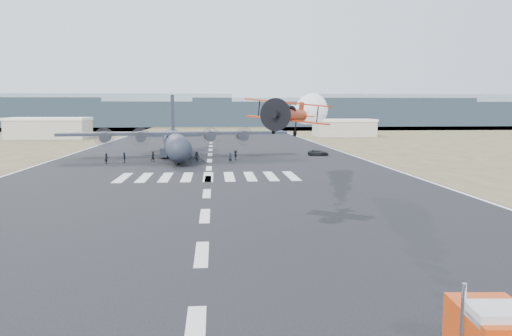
{
  "coord_description": "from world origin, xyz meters",
  "views": [
    {
      "loc": [
        0.92,
        -20.87,
        9.79
      ],
      "look_at": [
        4.92,
        26.91,
        4.0
      ],
      "focal_mm": 35.0,
      "sensor_mm": 36.0,
      "label": 1
    }
  ],
  "objects": [
    {
      "name": "ground",
      "position": [
        0.0,
        0.0,
        0.0
      ],
      "size": [
        500.0,
        500.0,
        0.0
      ],
      "primitive_type": "plane",
      "color": "black",
      "rests_on": "ground"
    },
    {
      "name": "scrub_far",
      "position": [
        0.0,
        230.0,
        0.0
      ],
      "size": [
        500.0,
        80.0,
        0.0
      ],
      "primitive_type": "cube",
      "color": "brown",
      "rests_on": "ground"
    },
    {
      "name": "runway_markings",
      "position": [
        0.0,
        60.0,
        0.01
      ],
      "size": [
        60.0,
        260.0,
        0.01
      ],
      "primitive_type": null,
      "color": "silver",
      "rests_on": "ground"
    },
    {
      "name": "ridge_seg_c",
      "position": [
        -65.0,
        260.0,
        8.5
      ],
      "size": [
        150.0,
        50.0,
        17.0
      ],
      "primitive_type": "cube",
      "color": "gray",
      "rests_on": "ground"
    },
    {
      "name": "ridge_seg_d",
      "position": [
        0.0,
        260.0,
        6.5
      ],
      "size": [
        150.0,
        50.0,
        13.0
      ],
      "primitive_type": "cube",
      "color": "gray",
      "rests_on": "ground"
    },
    {
      "name": "ridge_seg_e",
      "position": [
        65.0,
        260.0,
        7.5
      ],
      "size": [
        150.0,
        50.0,
        15.0
      ],
      "primitive_type": "cube",
      "color": "gray",
      "rests_on": "ground"
    },
    {
      "name": "ridge_seg_f",
      "position": [
        130.0,
        260.0,
        8.5
      ],
      "size": [
        150.0,
        50.0,
        17.0
      ],
      "primitive_type": "cube",
      "color": "gray",
      "rests_on": "ground"
    },
    {
      "name": "hangar_left",
      "position": [
        -52.0,
        145.0,
        3.41
      ],
      "size": [
        24.5,
        14.5,
        6.7
      ],
      "color": "#A5A093",
      "rests_on": "ground"
    },
    {
      "name": "hangar_right",
      "position": [
        46.0,
        150.0,
        3.01
      ],
      "size": [
        20.5,
        12.5,
        5.9
      ],
      "color": "#A5A093",
      "rests_on": "ground"
    },
    {
      "name": "aerobatic_biplane",
      "position": [
        6.15,
        13.67,
        9.35
      ],
      "size": [
        6.15,
        5.69,
        2.57
      ],
      "rotation": [
        0.0,
        0.09,
        -0.25
      ],
      "color": "#BD350C"
    },
    {
      "name": "smoke_trail",
      "position": [
        12.47,
        38.0,
        9.57
      ],
      "size": [
        9.4,
        29.74,
        3.84
      ],
      "rotation": [
        0.0,
        0.0,
        -0.25
      ],
      "color": "white"
    },
    {
      "name": "transport_aircraft",
      "position": [
        -6.81,
        78.76,
        3.25
      ],
      "size": [
        43.76,
        35.93,
        12.62
      ],
      "rotation": [
        0.0,
        0.0,
        0.12
      ],
      "color": "black",
      "rests_on": "ground"
    },
    {
      "name": "support_vehicle",
      "position": [
        22.3,
        80.34,
        0.61
      ],
      "size": [
        4.7,
        2.94,
        1.21
      ],
      "primitive_type": "imported",
      "rotation": [
        0.0,
        0.0,
        1.34
      ],
      "color": "black",
      "rests_on": "ground"
    },
    {
      "name": "crew_a",
      "position": [
        3.75,
        67.86,
        0.92
      ],
      "size": [
        0.8,
        0.72,
        1.84
      ],
      "primitive_type": "imported",
      "rotation": [
        0.0,
        0.0,
        5.98
      ],
      "color": "black",
      "rests_on": "ground"
    },
    {
      "name": "crew_b",
      "position": [
        -18.08,
        68.7,
        0.92
      ],
      "size": [
        0.97,
        1.05,
        1.85
      ],
      "primitive_type": "imported",
      "rotation": [
        0.0,
        0.0,
        0.96
      ],
      "color": "black",
      "rests_on": "ground"
    },
    {
      "name": "crew_c",
      "position": [
        -2.26,
        70.38,
        0.94
      ],
      "size": [
        1.33,
        0.92,
        1.89
      ],
      "primitive_type": "imported",
      "rotation": [
        0.0,
        0.0,
        2.82
      ],
      "color": "black",
      "rests_on": "ground"
    },
    {
      "name": "crew_d",
      "position": [
        -15.19,
        69.75,
        0.93
      ],
      "size": [
        0.59,
        1.1,
        1.85
      ],
      "primitive_type": "imported",
      "rotation": [
        0.0,
        0.0,
        4.74
      ],
      "color": "black",
      "rests_on": "ground"
    },
    {
      "name": "crew_e",
      "position": [
        -2.4,
        73.84,
        0.78
      ],
      "size": [
        0.78,
        0.5,
        1.56
      ],
      "primitive_type": "imported",
      "rotation": [
        0.0,
        0.0,
        3.1
      ],
      "color": "black",
      "rests_on": "ground"
    },
    {
      "name": "crew_f",
      "position": [
        4.91,
        72.72,
        0.93
      ],
      "size": [
        0.62,
        1.75,
        1.87
      ],
      "primitive_type": "imported",
      "rotation": [
        0.0,
        0.0,
        1.54
      ],
      "color": "black",
      "rests_on": "ground"
    },
    {
      "name": "crew_g",
      "position": [
        -6.32,
        69.41,
        0.94
      ],
      "size": [
        0.83,
        0.75,
        1.88
      ],
      "primitive_type": "imported",
      "rotation": [
        0.0,
        0.0,
        3.46
      ],
      "color": "black",
      "rests_on": "ground"
    },
    {
      "name": "crew_h",
      "position": [
        -10.32,
        71.76,
        0.92
      ],
      "size": [
        1.05,
        0.93,
        1.84
      ],
      "primitive_type": "imported",
      "rotation": [
        0.0,
        0.0,
        0.53
      ],
      "color": "black",
      "rests_on": "ground"
    }
  ]
}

